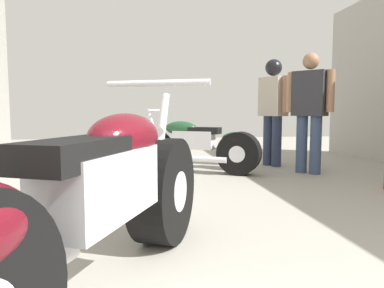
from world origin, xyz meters
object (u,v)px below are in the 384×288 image
at_px(motorcycle_maroon_cruiser, 97,210).
at_px(motorcycle_black_naked, 196,146).
at_px(mechanic_in_blue, 310,106).
at_px(mechanic_with_helmet, 273,103).

distance_m(motorcycle_maroon_cruiser, motorcycle_black_naked, 3.60).
relative_size(motorcycle_maroon_cruiser, mechanic_in_blue, 1.30).
height_order(motorcycle_maroon_cruiser, mechanic_with_helmet, mechanic_with_helmet).
distance_m(motorcycle_black_naked, mechanic_in_blue, 1.67).
relative_size(mechanic_in_blue, mechanic_with_helmet, 0.99).
bearing_deg(mechanic_with_helmet, motorcycle_maroon_cruiser, -120.25).
distance_m(motorcycle_maroon_cruiser, mechanic_with_helmet, 4.50).
relative_size(motorcycle_maroon_cruiser, mechanic_with_helmet, 1.29).
bearing_deg(mechanic_with_helmet, mechanic_in_blue, -71.72).
height_order(motorcycle_black_naked, mechanic_in_blue, mechanic_in_blue).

